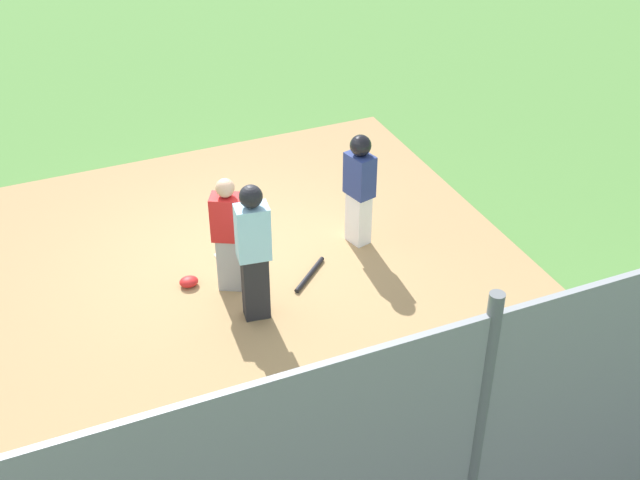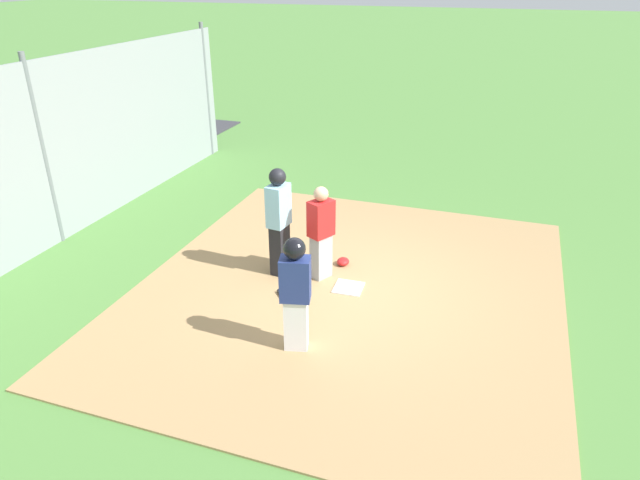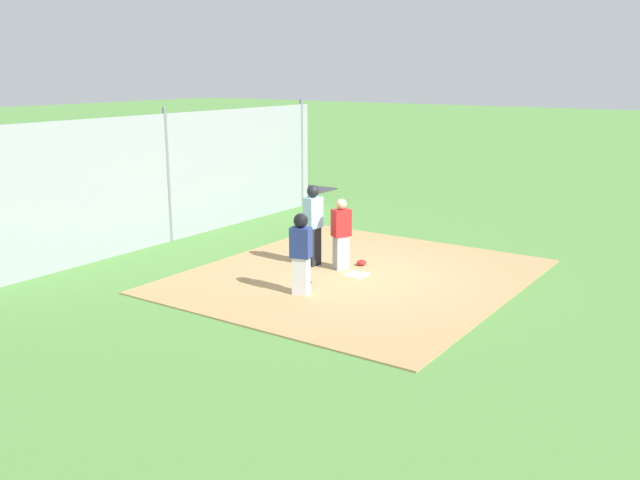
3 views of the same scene
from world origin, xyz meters
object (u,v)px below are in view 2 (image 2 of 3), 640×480
at_px(catcher, 321,232).
at_px(runner, 295,288).
at_px(parked_car_silver, 111,121).
at_px(baseball_bat, 287,303).
at_px(catcher_mask, 343,261).
at_px(home_plate, 349,288).
at_px(parked_car_dark, 42,148).
at_px(umpire, 279,220).

relative_size(catcher, runner, 0.97).
bearing_deg(parked_car_silver, catcher, 59.25).
xyz_separation_m(baseball_bat, catcher_mask, (-1.47, 0.42, 0.03)).
xyz_separation_m(home_plate, parked_car_silver, (-5.75, -8.71, 0.57)).
bearing_deg(catcher, parked_car_dark, -171.12).
distance_m(home_plate, baseball_bat, 1.05).
bearing_deg(parked_car_silver, runner, 52.11).
bearing_deg(runner, catcher_mask, -12.02).
relative_size(umpire, runner, 1.13).
bearing_deg(umpire, parked_car_silver, 150.91).
bearing_deg(runner, baseball_bat, 14.63).
height_order(home_plate, catcher, catcher).
xyz_separation_m(catcher, catcher_mask, (-0.49, 0.22, -0.74)).
relative_size(umpire, parked_car_silver, 0.42).
relative_size(home_plate, umpire, 0.25).
distance_m(home_plate, parked_car_silver, 10.45).
bearing_deg(parked_car_silver, parked_car_dark, 4.63).
relative_size(runner, catcher_mask, 6.63).
bearing_deg(home_plate, catcher, -112.63).
relative_size(catcher, parked_car_silver, 0.36).
distance_m(catcher, umpire, 0.69).
height_order(umpire, parked_car_silver, umpire).
bearing_deg(baseball_bat, home_plate, -86.19).
bearing_deg(home_plate, umpire, -96.02).
bearing_deg(parked_car_silver, baseball_bat, 54.12).
relative_size(umpire, catcher_mask, 7.46).
bearing_deg(runner, parked_car_dark, 46.83).
xyz_separation_m(home_plate, catcher, (-0.22, -0.53, 0.79)).
bearing_deg(parked_car_dark, baseball_bat, -109.65).
distance_m(umpire, parked_car_silver, 9.39).
height_order(home_plate, parked_car_dark, parked_car_dark).
distance_m(home_plate, umpire, 1.53).
height_order(home_plate, runner, runner).
bearing_deg(runner, catcher, -4.81).
height_order(catcher, parked_car_silver, catcher).
bearing_deg(parked_car_silver, catcher_mask, 62.38).
xyz_separation_m(catcher, parked_car_dark, (-2.81, -8.11, -0.21)).
bearing_deg(baseball_bat, umpire, -14.20).
distance_m(runner, baseball_bat, 1.36).
bearing_deg(catcher, runner, -52.88).
distance_m(umpire, runner, 2.05).
height_order(home_plate, umpire, umpire).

